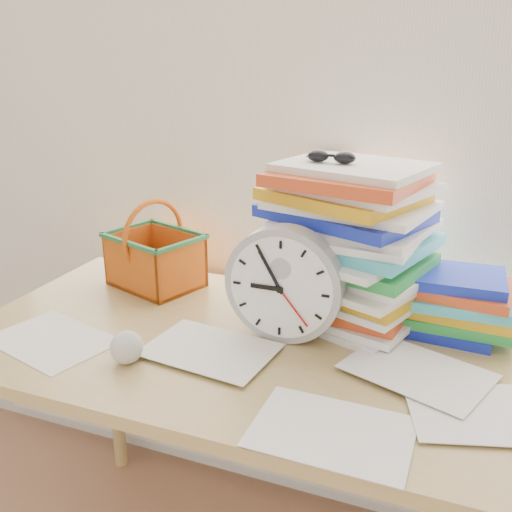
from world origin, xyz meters
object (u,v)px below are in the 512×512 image
at_px(paper_stack, 348,244).
at_px(basket, 154,244).
at_px(book_stack, 454,301).
at_px(clock, 284,284).
at_px(desk, 265,373).

bearing_deg(paper_stack, basket, 178.82).
xyz_separation_m(paper_stack, book_stack, (0.25, 0.02, -0.12)).
bearing_deg(basket, book_stack, 20.02).
height_order(paper_stack, book_stack, paper_stack).
xyz_separation_m(book_stack, basket, (-0.79, -0.01, 0.05)).
relative_size(clock, basket, 1.10).
distance_m(desk, paper_stack, 0.36).
height_order(paper_stack, basket, paper_stack).
bearing_deg(paper_stack, book_stack, 5.25).
height_order(book_stack, basket, basket).
height_order(paper_stack, clock, paper_stack).
relative_size(clock, book_stack, 0.95).
relative_size(desk, book_stack, 4.97).
distance_m(book_stack, basket, 0.79).
bearing_deg(desk, book_stack, 30.65).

